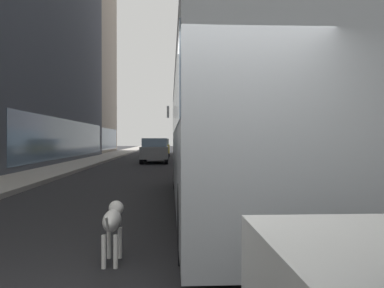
# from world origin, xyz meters

# --- Properties ---
(ground_plane) EXTENTS (120.00, 120.00, 0.00)m
(ground_plane) POSITION_xyz_m (0.00, 35.00, 0.00)
(ground_plane) COLOR #232326
(sidewalk_left) EXTENTS (2.40, 110.00, 0.15)m
(sidewalk_left) POSITION_xyz_m (-5.70, 35.00, 0.07)
(sidewalk_left) COLOR #9E9991
(sidewalk_left) RESTS_ON ground
(sidewalk_right) EXTENTS (2.40, 110.00, 0.15)m
(sidewalk_right) POSITION_xyz_m (5.70, 35.00, 0.07)
(sidewalk_right) COLOR #ADA89E
(sidewalk_right) RESTS_ON ground
(building_left_far) EXTENTS (9.31, 14.71, 33.59)m
(building_left_far) POSITION_xyz_m (-11.90, 43.80, 16.79)
(building_left_far) COLOR #A0937F
(building_left_far) RESTS_ON ground
(building_right_mid) EXTENTS (11.06, 19.91, 18.58)m
(building_right_mid) POSITION_xyz_m (11.90, 25.04, 9.28)
(building_right_mid) COLOR slate
(building_right_mid) RESTS_ON ground
(building_right_far) EXTENTS (11.58, 23.69, 24.92)m
(building_right_far) POSITION_xyz_m (11.90, 48.58, 12.45)
(building_right_far) COLOR slate
(building_right_far) RESTS_ON ground
(transit_bus) EXTENTS (2.78, 11.53, 3.05)m
(transit_bus) POSITION_xyz_m (1.20, 5.80, 1.78)
(transit_bus) COLOR #999EA3
(transit_bus) RESTS_ON ground
(car_red_coupe) EXTENTS (1.78, 4.80, 1.62)m
(car_red_coupe) POSITION_xyz_m (1.20, 15.84, 0.82)
(car_red_coupe) COLOR red
(car_red_coupe) RESTS_ON ground
(car_blue_hatchback) EXTENTS (1.92, 4.51, 1.62)m
(car_blue_hatchback) POSITION_xyz_m (2.80, 26.74, 0.82)
(car_blue_hatchback) COLOR #4C6BB7
(car_blue_hatchback) RESTS_ON ground
(car_yellow_taxi) EXTENTS (1.86, 4.37, 1.62)m
(car_yellow_taxi) POSITION_xyz_m (-1.20, 34.63, 0.82)
(car_yellow_taxi) COLOR yellow
(car_yellow_taxi) RESTS_ON ground
(car_grey_wagon) EXTENTS (1.74, 4.46, 1.62)m
(car_grey_wagon) POSITION_xyz_m (-1.20, 23.77, 0.82)
(car_grey_wagon) COLOR slate
(car_grey_wagon) RESTS_ON ground
(car_silver_sedan) EXTENTS (1.78, 4.15, 1.62)m
(car_silver_sedan) POSITION_xyz_m (1.20, 47.01, 0.82)
(car_silver_sedan) COLOR #B7BABF
(car_silver_sedan) RESTS_ON ground
(dalmatian_dog) EXTENTS (0.22, 0.96, 0.72)m
(dalmatian_dog) POSITION_xyz_m (-0.89, 1.79, 0.51)
(dalmatian_dog) COLOR white
(dalmatian_dog) RESTS_ON ground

